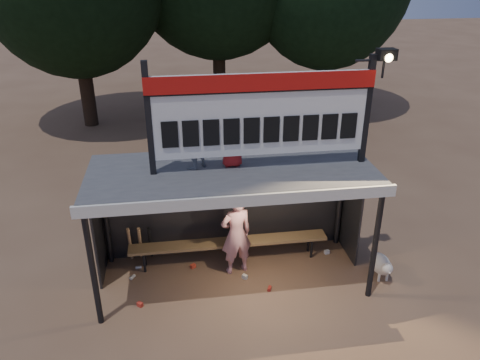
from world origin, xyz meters
The scene contains 10 objects.
ground centered at (0.00, 0.00, 0.00)m, with size 80.00×80.00×0.00m, color brown.
player centered at (0.10, 0.20, 0.85)m, with size 0.62×0.41×1.70m, color white.
child_a centered at (-0.65, 0.14, 2.79)m, with size 0.46×0.36×0.94m, color gray.
child_b centered at (0.02, 0.14, 2.79)m, with size 0.46×0.30×0.94m, color maroon.
dugout_shelter centered at (0.00, 0.24, 1.85)m, with size 5.10×2.08×2.32m.
scoreboard_assembly centered at (0.56, -0.01, 3.32)m, with size 4.10×0.27×1.99m.
bench centered at (0.00, 0.55, 0.43)m, with size 4.00×0.35×0.48m.
dog centered at (2.85, -0.39, 0.28)m, with size 0.36×0.81×0.49m.
bats centered at (-1.78, 0.82, 0.43)m, with size 0.46×0.32×0.84m.
litter centered at (-0.46, 0.08, 0.04)m, with size 4.12×1.23×0.08m.
Camera 1 is at (-0.95, -7.38, 5.63)m, focal length 35.00 mm.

